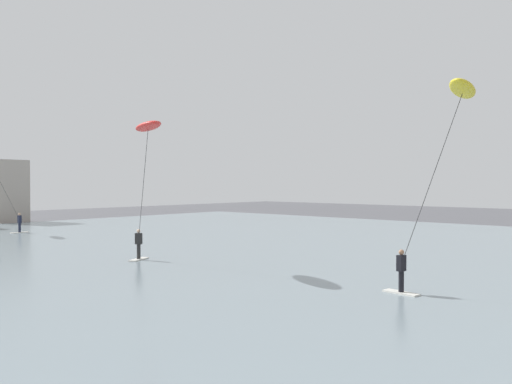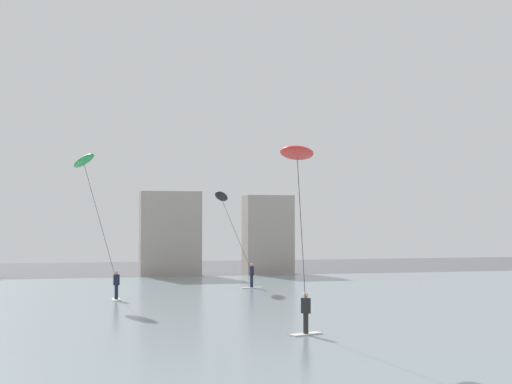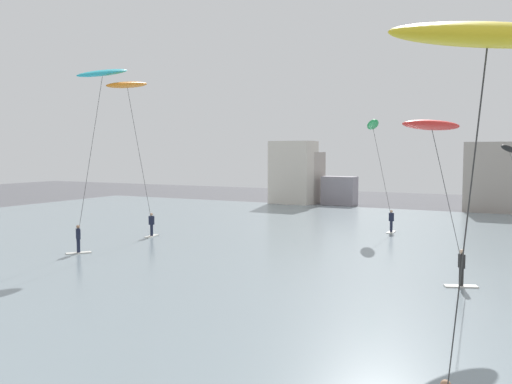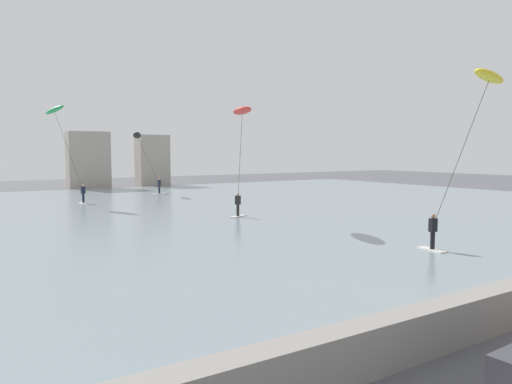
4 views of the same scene
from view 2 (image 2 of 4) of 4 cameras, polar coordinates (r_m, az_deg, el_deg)
The scene contains 5 objects.
water_bay at distance 33.86m, azimuth -8.23°, elevation -9.84°, with size 84.00×52.00×0.10m, color gray.
far_shore_buildings at distance 61.55m, azimuth -17.26°, elevation -3.32°, with size 33.48×5.90×7.19m.
kitesurfer_black at distance 50.39m, azimuth -2.32°, elevation -1.26°, with size 3.25×3.00×6.53m.
kitesurfer_red at distance 27.31m, azimuth 3.22°, elevation 1.86°, with size 2.98×4.48×7.19m.
kitesurfer_green at distance 43.95m, azimuth -12.70°, elevation 1.16°, with size 2.93×3.42×8.46m.
Camera 2 is at (-3.05, -3.31, 4.59)m, focal length 52.46 mm.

